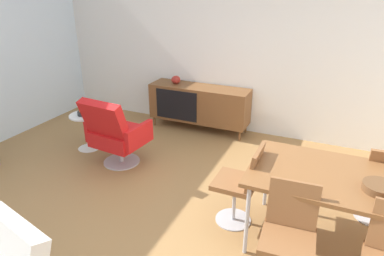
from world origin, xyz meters
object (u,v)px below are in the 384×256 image
(vase_cobalt, at_px, (176,80))
(dining_table, at_px, (346,182))
(side_table_round, at_px, (87,128))
(fruit_bowl, at_px, (85,112))
(wooden_bowl_on_table, at_px, (380,188))
(lounge_chair_red, at_px, (115,132))
(sideboard, at_px, (199,104))
(dining_chair_front_left, at_px, (289,234))
(dining_chair_back_right, at_px, (383,182))
(dining_chair_near_window, at_px, (241,182))

(vase_cobalt, xyz_separation_m, dining_table, (2.58, -2.01, -0.09))
(side_table_round, bearing_deg, fruit_bowl, 32.94)
(dining_table, height_order, fruit_bowl, dining_table)
(side_table_round, bearing_deg, dining_table, -12.00)
(wooden_bowl_on_table, bearing_deg, side_table_round, 167.13)
(dining_table, height_order, lounge_chair_red, lounge_chair_red)
(sideboard, distance_m, dining_chair_front_left, 3.15)
(side_table_round, bearing_deg, vase_cobalt, 58.81)
(sideboard, xyz_separation_m, wooden_bowl_on_table, (2.41, -2.12, 0.33))
(vase_cobalt, bearing_deg, sideboard, -0.26)
(wooden_bowl_on_table, bearing_deg, sideboard, 138.69)
(sideboard, height_order, vase_cobalt, vase_cobalt)
(dining_chair_front_left, bearing_deg, dining_chair_back_right, 57.64)
(dining_table, distance_m, dining_chair_back_right, 0.70)
(dining_chair_back_right, bearing_deg, vase_cobalt, 153.68)
(dining_chair_near_window, distance_m, side_table_round, 2.59)
(vase_cobalt, xyz_separation_m, wooden_bowl_on_table, (2.82, -2.12, -0.01))
(sideboard, bearing_deg, dining_chair_near_window, -57.39)
(vase_cobalt, distance_m, lounge_chair_red, 1.56)
(wooden_bowl_on_table, height_order, lounge_chair_red, lounge_chair_red)
(dining_chair_near_window, distance_m, fruit_bowl, 2.58)
(sideboard, relative_size, dining_chair_front_left, 1.87)
(dining_table, bearing_deg, vase_cobalt, 142.09)
(dining_chair_near_window, bearing_deg, dining_table, 0.02)
(sideboard, bearing_deg, dining_chair_front_left, -54.67)
(dining_chair_front_left, xyz_separation_m, side_table_round, (-3.01, 1.27, -0.15))
(side_table_round, bearing_deg, wooden_bowl_on_table, -12.87)
(dining_table, bearing_deg, dining_chair_near_window, -179.98)
(wooden_bowl_on_table, distance_m, dining_chair_back_right, 0.74)
(vase_cobalt, relative_size, dining_chair_near_window, 0.17)
(dining_table, xyz_separation_m, dining_chair_front_left, (-0.35, -0.56, -0.23))
(dining_chair_back_right, distance_m, lounge_chair_red, 3.05)
(vase_cobalt, distance_m, wooden_bowl_on_table, 3.53)
(dining_table, relative_size, wooden_bowl_on_table, 6.15)
(wooden_bowl_on_table, distance_m, dining_chair_front_left, 0.80)
(fruit_bowl, bearing_deg, dining_table, -12.01)
(lounge_chair_red, bearing_deg, dining_table, -10.20)
(wooden_bowl_on_table, bearing_deg, dining_chair_front_left, -142.52)
(dining_table, bearing_deg, lounge_chair_red, 169.80)
(dining_chair_front_left, height_order, fruit_bowl, dining_chair_front_left)
(dining_chair_near_window, bearing_deg, dining_chair_front_left, -46.24)
(sideboard, distance_m, dining_chair_near_window, 2.39)
(vase_cobalt, relative_size, dining_chair_back_right, 0.17)
(vase_cobalt, xyz_separation_m, side_table_round, (-0.78, -1.30, -0.46))
(sideboard, xyz_separation_m, vase_cobalt, (-0.41, 0.00, 0.35))
(lounge_chair_red, bearing_deg, wooden_bowl_on_table, -11.43)
(side_table_round, bearing_deg, dining_chair_back_right, -2.41)
(wooden_bowl_on_table, height_order, side_table_round, wooden_bowl_on_table)
(dining_table, height_order, side_table_round, dining_table)
(dining_chair_back_right, xyz_separation_m, side_table_round, (-3.72, 0.16, -0.15))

